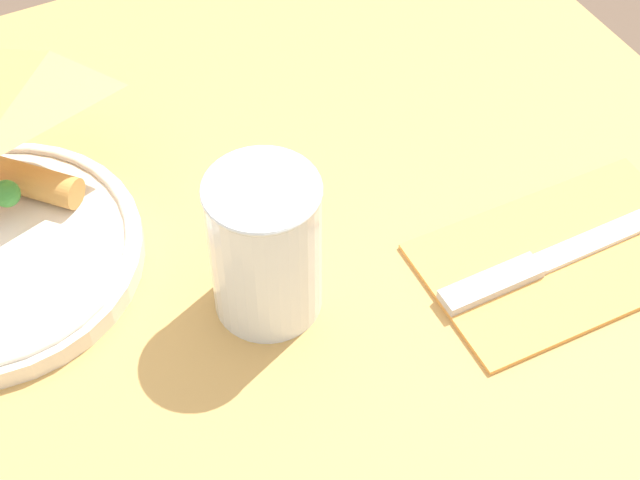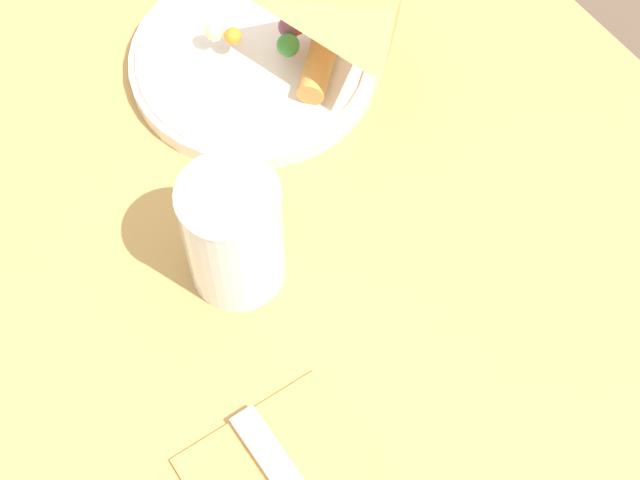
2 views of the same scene
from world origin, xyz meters
The scene contains 4 objects.
ground_plane centered at (0.00, 0.00, 0.00)m, with size 6.00×6.00×0.00m, color brown.
dining_table centered at (0.00, 0.00, 0.62)m, with size 1.03×0.74×0.74m.
plate_pizza centered at (-0.05, 0.09, 0.75)m, with size 0.22×0.22×0.05m.
milk_glass centered at (0.11, -0.03, 0.79)m, with size 0.08×0.08×0.11m.
Camera 2 is at (0.44, -0.18, 1.41)m, focal length 55.00 mm.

